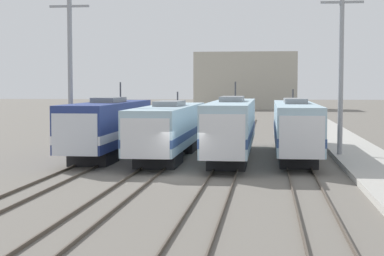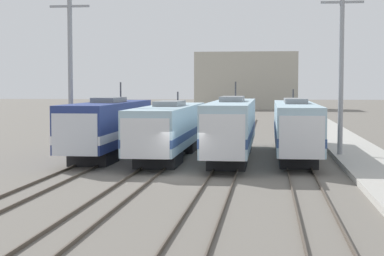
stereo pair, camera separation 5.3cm
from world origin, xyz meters
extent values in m
plane|color=#666059|center=(0.00, 0.00, 0.00)|extent=(400.00, 400.00, 0.00)
cube|color=#4C4238|center=(-7.29, 0.00, 0.07)|extent=(0.07, 120.00, 0.15)
cube|color=#4C4238|center=(-5.86, 0.00, 0.07)|extent=(0.07, 120.00, 0.15)
cube|color=#4C4238|center=(-2.91, 0.00, 0.07)|extent=(0.07, 120.00, 0.15)
cube|color=#4C4238|center=(-1.47, 0.00, 0.07)|extent=(0.07, 120.00, 0.15)
cube|color=#4C4238|center=(1.47, 0.00, 0.07)|extent=(0.07, 120.00, 0.15)
cube|color=#4C4238|center=(2.91, 0.00, 0.07)|extent=(0.07, 120.00, 0.15)
cube|color=#4C4238|center=(5.86, 0.00, 0.07)|extent=(0.07, 120.00, 0.15)
cube|color=#4C4238|center=(7.29, 0.00, 0.07)|extent=(0.07, 120.00, 0.15)
cube|color=black|center=(-6.58, 5.40, 0.47)|extent=(2.54, 3.61, 0.95)
cube|color=black|center=(-6.58, 13.60, 0.47)|extent=(2.54, 3.61, 0.95)
cube|color=navy|center=(-6.58, 9.50, 2.42)|extent=(2.99, 16.40, 2.95)
cube|color=silver|center=(-6.58, 9.50, 1.83)|extent=(3.03, 16.44, 0.53)
cube|color=silver|center=(-6.58, 2.29, 2.20)|extent=(2.75, 2.18, 2.50)
cube|color=black|center=(-6.58, 1.28, 2.75)|extent=(2.34, 0.08, 0.70)
cube|color=slate|center=(-6.58, 9.50, 4.07)|extent=(1.65, 4.10, 0.35)
cylinder|color=#38383D|center=(-6.58, 13.11, 4.62)|extent=(0.12, 0.12, 1.45)
cube|color=#232326|center=(-2.19, 4.86, 0.47)|extent=(2.60, 4.00, 0.95)
cube|color=#232326|center=(-2.19, 13.94, 0.47)|extent=(2.60, 4.00, 0.95)
cube|color=#9EBCCC|center=(-2.19, 9.40, 2.31)|extent=(3.06, 18.18, 2.71)
cube|color=navy|center=(-2.19, 9.40, 1.76)|extent=(3.10, 18.22, 0.49)
cube|color=silver|center=(-2.19, 1.28, 2.10)|extent=(2.81, 2.14, 2.30)
cube|color=black|center=(-2.19, 0.29, 2.61)|extent=(2.39, 0.08, 0.65)
cube|color=gray|center=(-2.19, 9.40, 3.84)|extent=(1.68, 4.54, 0.35)
cylinder|color=#38383D|center=(-2.19, 13.40, 4.14)|extent=(0.12, 0.12, 0.96)
cube|color=#232326|center=(2.19, 4.72, 0.47)|extent=(2.34, 4.26, 0.95)
cube|color=#232326|center=(2.19, 14.40, 0.47)|extent=(2.34, 4.26, 0.95)
cube|color=#9EBCCC|center=(2.19, 9.56, 2.47)|extent=(2.75, 19.34, 3.04)
cube|color=navy|center=(2.19, 9.56, 1.86)|extent=(2.79, 19.38, 0.55)
cube|color=silver|center=(2.19, 0.89, 2.24)|extent=(2.53, 2.19, 2.58)
cube|color=black|center=(2.19, -0.13, 2.81)|extent=(2.15, 0.08, 0.72)
cube|color=gray|center=(2.19, 9.56, 4.16)|extent=(1.51, 4.84, 0.35)
cylinder|color=#38383D|center=(2.19, 13.82, 4.68)|extent=(0.12, 0.12, 1.39)
cube|color=#232326|center=(6.58, 6.05, 0.47)|extent=(2.36, 4.20, 0.95)
cube|color=#232326|center=(6.58, 15.60, 0.47)|extent=(2.36, 4.20, 0.95)
cube|color=#9EBCCC|center=(6.58, 10.82, 2.39)|extent=(2.77, 19.09, 2.88)
cube|color=navy|center=(6.58, 10.82, 1.81)|extent=(2.81, 19.13, 0.52)
cube|color=silver|center=(6.58, 2.17, 2.17)|extent=(2.55, 1.98, 2.45)
cube|color=black|center=(6.58, 1.26, 2.71)|extent=(2.17, 0.08, 0.69)
cube|color=gray|center=(6.58, 10.82, 4.01)|extent=(1.53, 4.77, 0.35)
cylinder|color=#38383D|center=(6.58, 15.02, 4.32)|extent=(0.12, 0.12, 0.97)
cylinder|color=gray|center=(-9.54, 9.97, 6.11)|extent=(0.35, 0.35, 12.23)
cube|color=gray|center=(-9.54, 9.97, 10.76)|extent=(2.91, 0.16, 0.16)
cylinder|color=gray|center=(9.63, 9.97, 6.11)|extent=(0.35, 0.35, 12.23)
cube|color=gray|center=(9.63, 9.97, 10.76)|extent=(2.91, 0.16, 0.16)
cube|color=#B2AD9E|center=(-0.22, 107.52, 6.14)|extent=(22.03, 12.20, 12.29)
camera|label=1|loc=(4.67, -35.05, 5.08)|focal=60.00mm
camera|label=2|loc=(4.72, -35.05, 5.08)|focal=60.00mm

